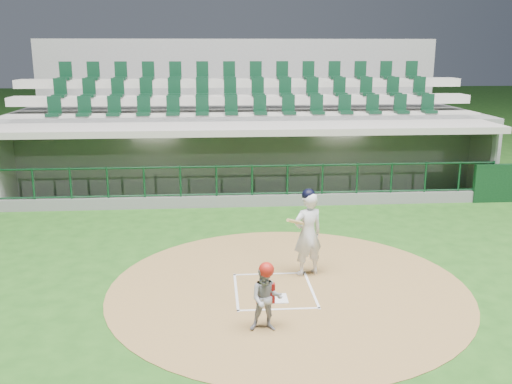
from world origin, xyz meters
TOP-DOWN VIEW (x-y plane):
  - ground at (0.00, 0.00)m, footprint 120.00×120.00m
  - dirt_circle at (0.30, -0.20)m, footprint 7.20×7.20m
  - home_plate at (0.00, -0.70)m, footprint 0.43×0.43m
  - batter_box_chalk at (0.00, -0.30)m, footprint 1.55×1.80m
  - dugout_structure at (0.18, 7.84)m, footprint 16.40×3.70m
  - seating_deck at (0.00, 10.91)m, footprint 17.00×6.72m
  - batter at (0.79, 0.49)m, footprint 0.92×0.95m
  - catcher at (-0.31, -1.90)m, footprint 0.59×0.47m

SIDE VIEW (x-z plane):
  - ground at x=0.00m, z-range 0.00..0.00m
  - dirt_circle at x=0.30m, z-range 0.00..0.01m
  - batter_box_chalk at x=0.00m, z-range 0.01..0.02m
  - home_plate at x=0.00m, z-range 0.01..0.03m
  - catcher at x=-0.31m, z-range 0.00..1.23m
  - batter at x=0.79m, z-range 0.01..1.88m
  - dugout_structure at x=0.18m, z-range -0.54..2.46m
  - seating_deck at x=0.00m, z-range -1.15..4.00m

